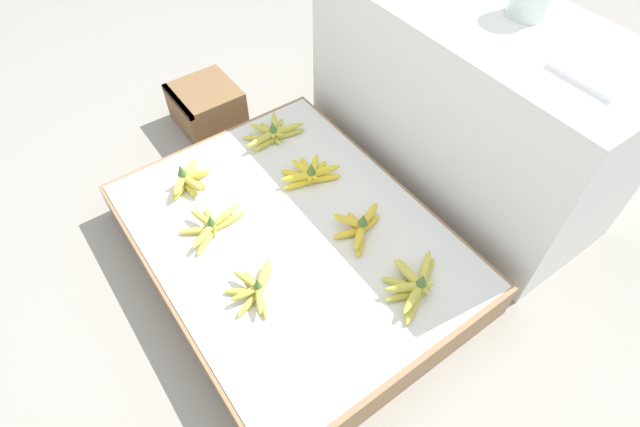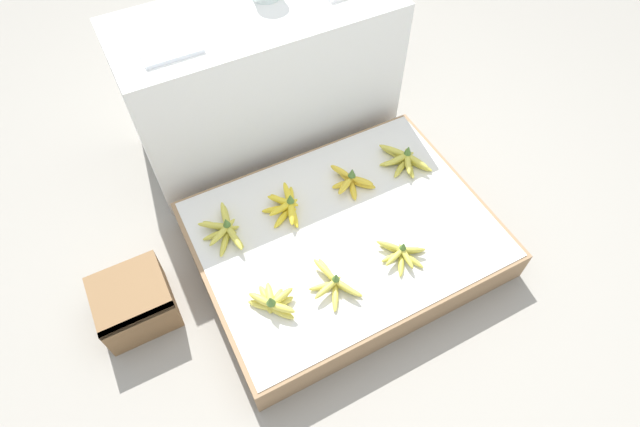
{
  "view_description": "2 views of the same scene",
  "coord_description": "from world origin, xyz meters",
  "px_view_note": "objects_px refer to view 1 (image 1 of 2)",
  "views": [
    {
      "loc": [
        0.97,
        -0.56,
        1.63
      ],
      "look_at": [
        0.09,
        0.07,
        0.33
      ],
      "focal_mm": 28.0,
      "sensor_mm": 36.0,
      "label": 1
    },
    {
      "loc": [
        -0.67,
        -1.05,
        2.01
      ],
      "look_at": [
        -0.12,
        0.01,
        0.35
      ],
      "focal_mm": 28.0,
      "sensor_mm": 36.0,
      "label": 2
    }
  ],
  "objects_px": {
    "wooden_crate": "(207,106)",
    "banana_bunch_middle_midright": "(359,227)",
    "banana_bunch_middle_midleft": "(310,174)",
    "foam_tray_white": "(598,70)",
    "banana_bunch_middle_right": "(414,285)",
    "banana_bunch_front_midleft": "(211,225)",
    "banana_bunch_front_midright": "(255,289)",
    "banana_bunch_middle_left": "(273,133)",
    "banana_bunch_front_left": "(189,179)"
  },
  "relations": [
    {
      "from": "wooden_crate",
      "to": "banana_bunch_middle_midright",
      "type": "height_order",
      "value": "banana_bunch_middle_midright"
    },
    {
      "from": "banana_bunch_middle_midleft",
      "to": "foam_tray_white",
      "type": "xyz_separation_m",
      "value": [
        0.61,
        0.62,
        0.57
      ]
    },
    {
      "from": "wooden_crate",
      "to": "banana_bunch_middle_right",
      "type": "bearing_deg",
      "value": 3.29
    },
    {
      "from": "banana_bunch_middle_midleft",
      "to": "banana_bunch_middle_midright",
      "type": "relative_size",
      "value": 1.09
    },
    {
      "from": "banana_bunch_front_midleft",
      "to": "banana_bunch_middle_midright",
      "type": "xyz_separation_m",
      "value": [
        0.32,
        0.43,
        0.01
      ]
    },
    {
      "from": "wooden_crate",
      "to": "banana_bunch_front_midleft",
      "type": "distance_m",
      "value": 0.84
    },
    {
      "from": "banana_bunch_middle_midleft",
      "to": "banana_bunch_middle_right",
      "type": "distance_m",
      "value": 0.62
    },
    {
      "from": "banana_bunch_front_midright",
      "to": "wooden_crate",
      "type": "bearing_deg",
      "value": 161.5
    },
    {
      "from": "banana_bunch_middle_midleft",
      "to": "banana_bunch_middle_left",
      "type": "bearing_deg",
      "value": 178.17
    },
    {
      "from": "wooden_crate",
      "to": "banana_bunch_middle_midright",
      "type": "relative_size",
      "value": 1.32
    },
    {
      "from": "banana_bunch_front_midright",
      "to": "banana_bunch_middle_left",
      "type": "bearing_deg",
      "value": 143.41
    },
    {
      "from": "banana_bunch_middle_left",
      "to": "banana_bunch_middle_midleft",
      "type": "height_order",
      "value": "banana_bunch_middle_midleft"
    },
    {
      "from": "banana_bunch_front_midleft",
      "to": "banana_bunch_middle_midleft",
      "type": "xyz_separation_m",
      "value": [
        -0.0,
        0.44,
        0.0
      ]
    },
    {
      "from": "banana_bunch_front_midright",
      "to": "banana_bunch_front_left",
      "type": "bearing_deg",
      "value": 175.74
    },
    {
      "from": "banana_bunch_front_midright",
      "to": "banana_bunch_middle_right",
      "type": "height_order",
      "value": "banana_bunch_middle_right"
    },
    {
      "from": "banana_bunch_front_midleft",
      "to": "banana_bunch_front_midright",
      "type": "height_order",
      "value": "banana_bunch_front_midleft"
    },
    {
      "from": "banana_bunch_front_midright",
      "to": "foam_tray_white",
      "type": "relative_size",
      "value": 0.95
    },
    {
      "from": "banana_bunch_front_midleft",
      "to": "banana_bunch_middle_right",
      "type": "height_order",
      "value": "banana_bunch_middle_right"
    },
    {
      "from": "banana_bunch_front_left",
      "to": "banana_bunch_middle_right",
      "type": "relative_size",
      "value": 0.77
    },
    {
      "from": "banana_bunch_middle_midleft",
      "to": "banana_bunch_middle_right",
      "type": "xyz_separation_m",
      "value": [
        0.62,
        -0.01,
        0.0
      ]
    },
    {
      "from": "banana_bunch_middle_midright",
      "to": "banana_bunch_middle_right",
      "type": "distance_m",
      "value": 0.3
    },
    {
      "from": "banana_bunch_middle_left",
      "to": "banana_bunch_middle_right",
      "type": "xyz_separation_m",
      "value": [
        0.92,
        -0.02,
        0.0
      ]
    },
    {
      "from": "wooden_crate",
      "to": "banana_bunch_middle_left",
      "type": "relative_size",
      "value": 1.06
    },
    {
      "from": "banana_bunch_front_midright",
      "to": "banana_bunch_middle_right",
      "type": "xyz_separation_m",
      "value": [
        0.3,
        0.44,
        0.01
      ]
    },
    {
      "from": "wooden_crate",
      "to": "banana_bunch_middle_right",
      "type": "distance_m",
      "value": 1.38
    },
    {
      "from": "wooden_crate",
      "to": "banana_bunch_front_left",
      "type": "relative_size",
      "value": 1.47
    },
    {
      "from": "banana_bunch_middle_left",
      "to": "banana_bunch_middle_midleft",
      "type": "xyz_separation_m",
      "value": [
        0.29,
        -0.01,
        0.0
      ]
    },
    {
      "from": "banana_bunch_front_midleft",
      "to": "banana_bunch_middle_left",
      "type": "distance_m",
      "value": 0.54
    },
    {
      "from": "banana_bunch_middle_right",
      "to": "banana_bunch_front_midleft",
      "type": "bearing_deg",
      "value": -145.24
    },
    {
      "from": "banana_bunch_front_midleft",
      "to": "foam_tray_white",
      "type": "relative_size",
      "value": 1.14
    },
    {
      "from": "banana_bunch_front_left",
      "to": "banana_bunch_front_midleft",
      "type": "relative_size",
      "value": 0.8
    },
    {
      "from": "wooden_crate",
      "to": "banana_bunch_middle_left",
      "type": "distance_m",
      "value": 0.48
    },
    {
      "from": "wooden_crate",
      "to": "banana_bunch_front_midleft",
      "type": "xyz_separation_m",
      "value": [
        0.75,
        -0.35,
        0.1
      ]
    },
    {
      "from": "wooden_crate",
      "to": "banana_bunch_middle_midleft",
      "type": "bearing_deg",
      "value": 6.85
    },
    {
      "from": "banana_bunch_front_midright",
      "to": "banana_bunch_middle_right",
      "type": "bearing_deg",
      "value": 55.86
    },
    {
      "from": "banana_bunch_front_left",
      "to": "banana_bunch_front_midright",
      "type": "xyz_separation_m",
      "value": [
        0.58,
        -0.04,
        -0.01
      ]
    },
    {
      "from": "banana_bunch_front_left",
      "to": "foam_tray_white",
      "type": "xyz_separation_m",
      "value": [
        0.86,
        1.02,
        0.57
      ]
    },
    {
      "from": "banana_bunch_front_midleft",
      "to": "foam_tray_white",
      "type": "height_order",
      "value": "foam_tray_white"
    },
    {
      "from": "banana_bunch_front_midright",
      "to": "banana_bunch_middle_left",
      "type": "xyz_separation_m",
      "value": [
        -0.62,
        0.46,
        0.0
      ]
    },
    {
      "from": "wooden_crate",
      "to": "banana_bunch_middle_left",
      "type": "bearing_deg",
      "value": 12.26
    },
    {
      "from": "banana_bunch_middle_midright",
      "to": "foam_tray_white",
      "type": "relative_size",
      "value": 1.01
    },
    {
      "from": "wooden_crate",
      "to": "banana_bunch_middle_midleft",
      "type": "height_order",
      "value": "banana_bunch_middle_midleft"
    },
    {
      "from": "banana_bunch_middle_left",
      "to": "wooden_crate",
      "type": "bearing_deg",
      "value": -167.74
    },
    {
      "from": "banana_bunch_front_midright",
      "to": "banana_bunch_middle_midleft",
      "type": "height_order",
      "value": "banana_bunch_middle_midleft"
    },
    {
      "from": "wooden_crate",
      "to": "banana_bunch_front_midright",
      "type": "xyz_separation_m",
      "value": [
        1.08,
        -0.36,
        0.1
      ]
    },
    {
      "from": "foam_tray_white",
      "to": "banana_bunch_middle_midright",
      "type": "bearing_deg",
      "value": -114.22
    },
    {
      "from": "wooden_crate",
      "to": "banana_bunch_middle_right",
      "type": "xyz_separation_m",
      "value": [
        1.37,
        0.08,
        0.1
      ]
    },
    {
      "from": "banana_bunch_front_left",
      "to": "banana_bunch_middle_midright",
      "type": "bearing_deg",
      "value": 34.54
    },
    {
      "from": "wooden_crate",
      "to": "foam_tray_white",
      "type": "relative_size",
      "value": 1.34
    },
    {
      "from": "banana_bunch_front_left",
      "to": "banana_bunch_middle_midleft",
      "type": "height_order",
      "value": "banana_bunch_front_left"
    }
  ]
}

